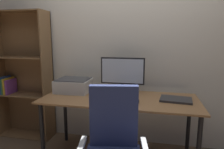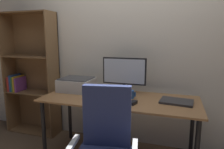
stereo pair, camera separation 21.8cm
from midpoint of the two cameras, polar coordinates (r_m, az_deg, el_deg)
back_wall at (r=2.64m, az=1.75°, el=8.37°), size 6.40×0.10×2.60m
desk at (r=2.25m, az=-0.73°, el=-8.63°), size 1.70×0.70×0.74m
monitor at (r=2.36m, az=0.24°, el=0.41°), size 0.52×0.20×0.42m
keyboard at (r=2.05m, az=-2.06°, el=-7.92°), size 0.29×0.11×0.02m
mouse at (r=2.04m, az=3.45°, el=-7.82°), size 0.08×0.11×0.03m
coffee_mug at (r=2.22m, az=2.47°, el=-5.53°), size 0.10×0.08×0.09m
laptop at (r=2.20m, az=14.96°, el=-6.88°), size 0.34×0.27×0.02m
printer at (r=2.53m, az=-13.20°, el=-2.97°), size 0.40×0.34×0.16m
bookshelf at (r=3.13m, az=-25.85°, el=-0.62°), size 0.78×0.28×1.74m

